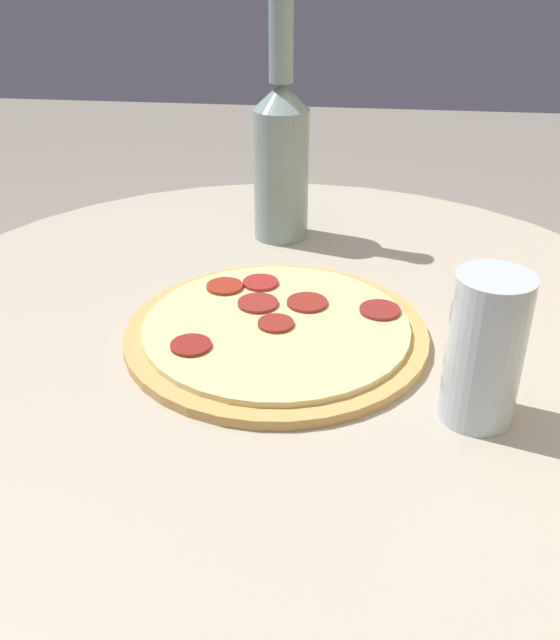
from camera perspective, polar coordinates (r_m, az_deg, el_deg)
name	(u,v)px	position (r m, az deg, el deg)	size (l,w,h in m)	color
table	(280,448)	(0.82, 0.04, -10.18)	(0.86, 0.86, 0.70)	#B2A893
pizza	(280,330)	(0.69, -0.01, -0.84)	(0.29, 0.29, 0.02)	tan
beer_bottle	(281,152)	(0.89, 0.09, 13.26)	(0.07, 0.07, 0.29)	gray
drinking_glass	(485,349)	(0.58, 16.07, -2.28)	(0.06, 0.06, 0.13)	silver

